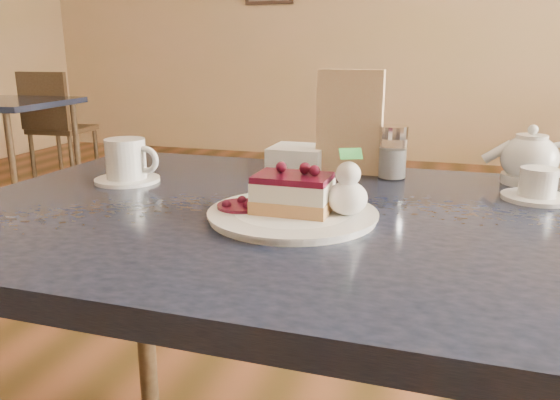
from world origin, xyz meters
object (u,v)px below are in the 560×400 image
(dessert_plate, at_px, (293,215))
(coffee_set, at_px, (127,163))
(tea_set, at_px, (530,165))
(cheesecake_slice, at_px, (293,193))
(bg_table_far_left, at_px, (4,194))
(main_table, at_px, (301,254))

(dessert_plate, relative_size, coffee_set, 1.89)
(coffee_set, distance_m, tea_set, 0.83)
(coffee_set, relative_size, tea_set, 0.57)
(coffee_set, height_order, tea_set, tea_set)
(cheesecake_slice, xyz_separation_m, coffee_set, (-0.41, 0.15, -0.00))
(coffee_set, bearing_deg, dessert_plate, -19.96)
(dessert_plate, height_order, tea_set, tea_set)
(tea_set, bearing_deg, coffee_set, -165.44)
(cheesecake_slice, height_order, coffee_set, coffee_set)
(coffee_set, bearing_deg, bg_table_far_left, 139.52)
(cheesecake_slice, bearing_deg, tea_set, 42.15)
(coffee_set, bearing_deg, tea_set, 14.56)
(coffee_set, xyz_separation_m, bg_table_far_left, (-2.36, 2.02, -0.76))
(main_table, height_order, dessert_plate, dessert_plate)
(tea_set, bearing_deg, dessert_plate, -138.16)
(dessert_plate, bearing_deg, main_table, 89.69)
(cheesecake_slice, height_order, bg_table_far_left, cheesecake_slice)
(dessert_plate, bearing_deg, coffee_set, 160.04)
(coffee_set, bearing_deg, main_table, -13.20)
(bg_table_far_left, bearing_deg, dessert_plate, -42.26)
(cheesecake_slice, bearing_deg, coffee_set, 160.35)
(cheesecake_slice, bearing_deg, dessert_plate, -179.69)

